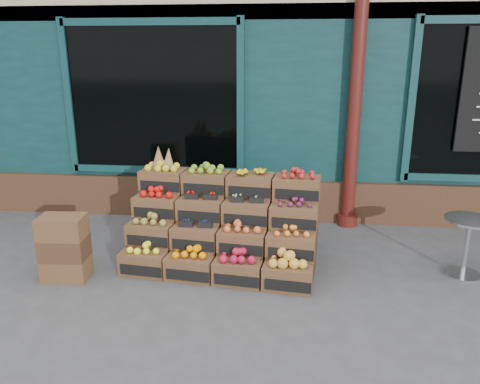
# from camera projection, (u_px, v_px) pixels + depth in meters

# --- Properties ---
(ground) EXTENTS (60.00, 60.00, 0.00)m
(ground) POSITION_uv_depth(u_px,v_px,m) (252.00, 289.00, 4.91)
(ground) COLOR #444447
(ground) RESTS_ON ground
(shop_facade) EXTENTS (12.00, 6.24, 4.80)m
(shop_facade) POSITION_uv_depth(u_px,v_px,m) (275.00, 51.00, 9.08)
(shop_facade) COLOR #0F3435
(shop_facade) RESTS_ON ground
(crate_display) EXTENTS (2.22, 1.25, 1.33)m
(crate_display) POSITION_uv_depth(u_px,v_px,m) (223.00, 230.00, 5.42)
(crate_display) COLOR brown
(crate_display) RESTS_ON ground
(spare_crates) EXTENTS (0.50, 0.37, 0.72)m
(spare_crates) POSITION_uv_depth(u_px,v_px,m) (65.00, 248.00, 5.05)
(spare_crates) COLOR brown
(spare_crates) RESTS_ON ground
(bistro_table) EXTENTS (0.53, 0.53, 0.67)m
(bistro_table) POSITION_uv_depth(u_px,v_px,m) (467.00, 241.00, 5.09)
(bistro_table) COLOR #ACAFB3
(bistro_table) RESTS_ON ground
(shopkeeper) EXTENTS (0.93, 0.79, 2.17)m
(shopkeeper) POSITION_uv_depth(u_px,v_px,m) (176.00, 138.00, 7.35)
(shopkeeper) COLOR #19591D
(shopkeeper) RESTS_ON ground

